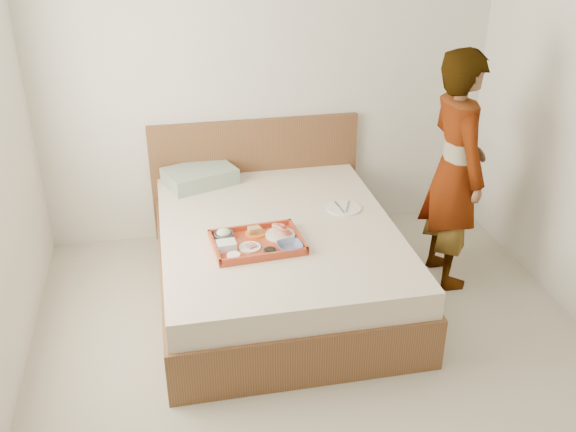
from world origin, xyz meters
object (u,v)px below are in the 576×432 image
(bed, at_px, (278,260))
(person, at_px, (455,171))
(dinner_plate, at_px, (344,208))
(tray, at_px, (257,242))

(bed, height_order, person, person)
(dinner_plate, xyz_separation_m, person, (0.72, -0.18, 0.30))
(bed, bearing_deg, tray, -126.93)
(tray, height_order, dinner_plate, tray)
(dinner_plate, bearing_deg, tray, -149.73)
(tray, distance_m, dinner_plate, 0.79)
(tray, relative_size, person, 0.34)
(bed, relative_size, tray, 3.56)
(tray, bearing_deg, person, 4.31)
(bed, bearing_deg, dinner_plate, 17.78)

